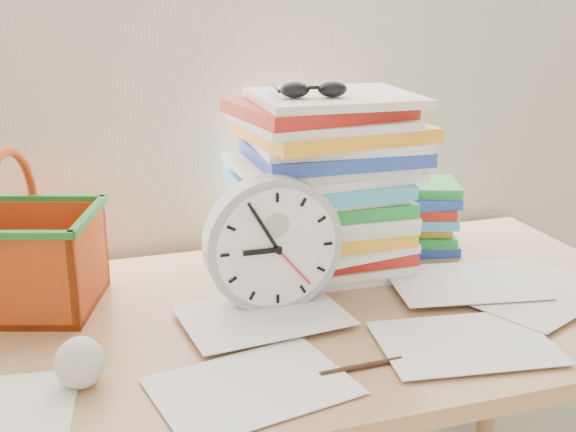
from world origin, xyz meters
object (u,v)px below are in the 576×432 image
object	(u,v)px
desk	(281,352)
basket	(13,232)
paper_stack	(322,184)
book_stack	(405,215)
clock	(273,244)

from	to	relation	value
desk	basket	bearing A→B (deg)	158.16
desk	paper_stack	bearing A→B (deg)	51.65
paper_stack	book_stack	xyz separation A→B (m)	(0.22, 0.07, -0.10)
clock	book_stack	distance (m)	0.42
paper_stack	clock	bearing A→B (deg)	-134.09
clock	basket	xyz separation A→B (m)	(-0.42, 0.14, 0.02)
desk	basket	xyz separation A→B (m)	(-0.43, 0.17, 0.21)
book_stack	basket	bearing A→B (deg)	-175.03
desk	paper_stack	distance (m)	0.33
book_stack	desk	bearing A→B (deg)	-146.01
basket	desk	bearing A→B (deg)	-3.92
paper_stack	basket	size ratio (longest dim) A/B	1.27
desk	book_stack	bearing A→B (deg)	33.99
clock	basket	size ratio (longest dim) A/B	0.86
paper_stack	basket	world-z (taller)	paper_stack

